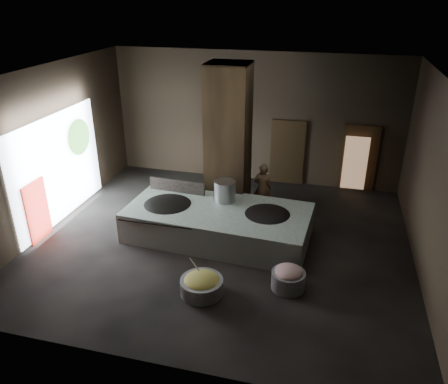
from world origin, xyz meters
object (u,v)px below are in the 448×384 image
(hearth_platform, at_px, (218,223))
(meat_basin, at_px, (288,280))
(cook, at_px, (263,188))
(veg_basin, at_px, (202,286))
(stock_pot, at_px, (225,192))
(wok_right, at_px, (267,217))
(wok_left, at_px, (168,207))

(hearth_platform, distance_m, meat_basin, 2.86)
(cook, distance_m, meat_basin, 4.00)
(hearth_platform, relative_size, veg_basin, 5.06)
(hearth_platform, height_order, stock_pot, stock_pot)
(wok_right, height_order, veg_basin, wok_right)
(cook, bearing_deg, wok_left, 31.39)
(hearth_platform, bearing_deg, cook, 68.10)
(cook, height_order, veg_basin, cook)
(stock_pot, bearing_deg, wok_right, -21.04)
(hearth_platform, distance_m, wok_right, 1.39)
(stock_pot, distance_m, veg_basin, 3.23)
(wok_right, xyz_separation_m, veg_basin, (-1.06, -2.58, -0.57))
(wok_left, height_order, veg_basin, wok_left)
(veg_basin, xyz_separation_m, meat_basin, (1.88, 0.67, 0.03))
(veg_basin, bearing_deg, stock_pot, 94.44)
(wok_left, xyz_separation_m, wok_right, (2.80, 0.10, 0.00))
(stock_pot, xyz_separation_m, meat_basin, (2.12, -2.41, -0.92))
(hearth_platform, distance_m, veg_basin, 2.55)
(cook, bearing_deg, stock_pot, 49.36)
(hearth_platform, bearing_deg, wok_right, 5.79)
(hearth_platform, bearing_deg, wok_left, -174.36)
(veg_basin, bearing_deg, cook, 82.04)
(meat_basin, bearing_deg, stock_pot, 131.39)
(hearth_platform, xyz_separation_m, wok_right, (1.35, 0.05, 0.32))
(wok_right, relative_size, stock_pot, 2.25)
(stock_pot, xyz_separation_m, cook, (0.86, 1.35, -0.36))
(cook, xyz_separation_m, veg_basin, (-0.62, -4.42, -0.59))
(cook, height_order, meat_basin, cook)
(wok_left, xyz_separation_m, veg_basin, (1.74, -2.48, -0.57))
(wok_right, height_order, stock_pot, stock_pot)
(wok_right, bearing_deg, veg_basin, -112.39)
(veg_basin, height_order, meat_basin, meat_basin)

